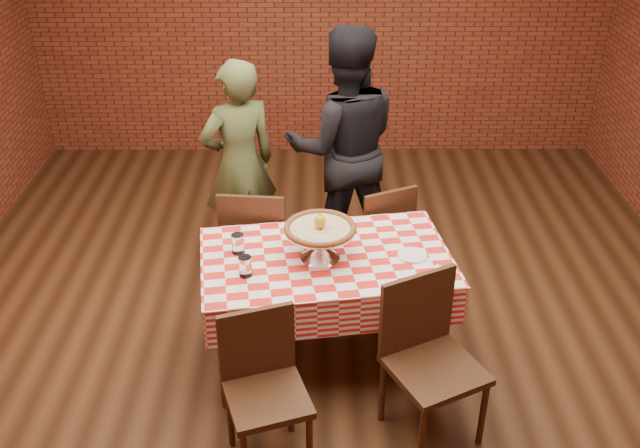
{
  "coord_description": "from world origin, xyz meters",
  "views": [
    {
      "loc": [
        -0.04,
        -3.78,
        3.03
      ],
      "look_at": [
        -0.02,
        -0.15,
        0.92
      ],
      "focal_mm": 39.99,
      "sensor_mm": 36.0,
      "label": 1
    }
  ],
  "objects_px": {
    "chair_far_left": "(258,242)",
    "pizza": "(320,229)",
    "diner_olive": "(239,164)",
    "pizza_stand": "(320,243)",
    "diner_black": "(344,147)",
    "table": "(326,308)",
    "chair_near_right": "(435,367)",
    "chair_near_left": "(267,399)",
    "condiment_caddy": "(330,222)",
    "chair_far_right": "(376,235)",
    "water_glass_left": "(245,266)",
    "water_glass_right": "(238,244)"
  },
  "relations": [
    {
      "from": "chair_far_left",
      "to": "pizza",
      "type": "bearing_deg",
      "value": 127.93
    },
    {
      "from": "water_glass_left",
      "to": "water_glass_right",
      "type": "xyz_separation_m",
      "value": [
        -0.06,
        0.24,
        0.0
      ]
    },
    {
      "from": "water_glass_right",
      "to": "table",
      "type": "bearing_deg",
      "value": -4.83
    },
    {
      "from": "pizza",
      "to": "chair_far_right",
      "type": "bearing_deg",
      "value": 62.87
    },
    {
      "from": "water_glass_right",
      "to": "chair_far_right",
      "type": "relative_size",
      "value": 0.14
    },
    {
      "from": "table",
      "to": "chair_near_right",
      "type": "xyz_separation_m",
      "value": [
        0.58,
        -0.65,
        0.09
      ]
    },
    {
      "from": "diner_black",
      "to": "chair_far_left",
      "type": "bearing_deg",
      "value": 39.51
    },
    {
      "from": "pizza_stand",
      "to": "diner_black",
      "type": "relative_size",
      "value": 0.23
    },
    {
      "from": "table",
      "to": "pizza_stand",
      "type": "relative_size",
      "value": 3.45
    },
    {
      "from": "water_glass_right",
      "to": "chair_near_right",
      "type": "distance_m",
      "value": 1.34
    },
    {
      "from": "pizza_stand",
      "to": "chair_far_right",
      "type": "relative_size",
      "value": 0.48
    },
    {
      "from": "chair_near_right",
      "to": "diner_black",
      "type": "xyz_separation_m",
      "value": [
        -0.43,
        1.91,
        0.43
      ]
    },
    {
      "from": "water_glass_left",
      "to": "diner_olive",
      "type": "xyz_separation_m",
      "value": [
        -0.17,
        1.4,
        -0.03
      ]
    },
    {
      "from": "water_glass_left",
      "to": "pizza_stand",
      "type": "bearing_deg",
      "value": 24.18
    },
    {
      "from": "pizza_stand",
      "to": "pizza",
      "type": "height_order",
      "value": "pizza"
    },
    {
      "from": "pizza",
      "to": "water_glass_left",
      "type": "distance_m",
      "value": 0.48
    },
    {
      "from": "pizza",
      "to": "condiment_caddy",
      "type": "bearing_deg",
      "value": 78.55
    },
    {
      "from": "pizza",
      "to": "diner_black",
      "type": "bearing_deg",
      "value": 81.9
    },
    {
      "from": "diner_olive",
      "to": "diner_black",
      "type": "height_order",
      "value": "diner_black"
    },
    {
      "from": "water_glass_left",
      "to": "chair_near_right",
      "type": "height_order",
      "value": "chair_near_right"
    },
    {
      "from": "water_glass_left",
      "to": "chair_near_left",
      "type": "relative_size",
      "value": 0.14
    },
    {
      "from": "pizza",
      "to": "chair_far_left",
      "type": "distance_m",
      "value": 0.93
    },
    {
      "from": "condiment_caddy",
      "to": "diner_olive",
      "type": "bearing_deg",
      "value": 97.25
    },
    {
      "from": "chair_near_left",
      "to": "diner_olive",
      "type": "relative_size",
      "value": 0.55
    },
    {
      "from": "chair_far_right",
      "to": "diner_olive",
      "type": "relative_size",
      "value": 0.55
    },
    {
      "from": "pizza_stand",
      "to": "chair_near_right",
      "type": "relative_size",
      "value": 0.45
    },
    {
      "from": "chair_near_left",
      "to": "chair_far_right",
      "type": "relative_size",
      "value": 1.01
    },
    {
      "from": "pizza_stand",
      "to": "chair_near_left",
      "type": "relative_size",
      "value": 0.48
    },
    {
      "from": "table",
      "to": "water_glass_left",
      "type": "distance_m",
      "value": 0.67
    },
    {
      "from": "condiment_caddy",
      "to": "chair_far_right",
      "type": "relative_size",
      "value": 0.14
    },
    {
      "from": "pizza",
      "to": "water_glass_right",
      "type": "height_order",
      "value": "pizza"
    },
    {
      "from": "water_glass_left",
      "to": "chair_near_right",
      "type": "bearing_deg",
      "value": -23.5
    },
    {
      "from": "diner_black",
      "to": "diner_olive",
      "type": "bearing_deg",
      "value": -0.63
    },
    {
      "from": "diner_olive",
      "to": "water_glass_left",
      "type": "bearing_deg",
      "value": 69.42
    },
    {
      "from": "condiment_caddy",
      "to": "chair_far_left",
      "type": "distance_m",
      "value": 0.71
    },
    {
      "from": "pizza",
      "to": "diner_olive",
      "type": "xyz_separation_m",
      "value": [
        -0.59,
        1.21,
        -0.16
      ]
    },
    {
      "from": "chair_far_right",
      "to": "diner_black",
      "type": "distance_m",
      "value": 0.71
    },
    {
      "from": "pizza",
      "to": "diner_olive",
      "type": "relative_size",
      "value": 0.26
    },
    {
      "from": "chair_far_right",
      "to": "pizza_stand",
      "type": "bearing_deg",
      "value": 38.53
    },
    {
      "from": "pizza_stand",
      "to": "condiment_caddy",
      "type": "xyz_separation_m",
      "value": [
        0.06,
        0.3,
        -0.03
      ]
    },
    {
      "from": "diner_olive",
      "to": "table",
      "type": "bearing_deg",
      "value": 90.17
    },
    {
      "from": "water_glass_right",
      "to": "chair_far_left",
      "type": "bearing_deg",
      "value": 84.33
    },
    {
      "from": "chair_near_left",
      "to": "chair_far_right",
      "type": "distance_m",
      "value": 1.76
    },
    {
      "from": "diner_olive",
      "to": "diner_black",
      "type": "xyz_separation_m",
      "value": [
        0.77,
        0.07,
        0.11
      ]
    },
    {
      "from": "table",
      "to": "condiment_caddy",
      "type": "relative_size",
      "value": 11.61
    },
    {
      "from": "chair_near_right",
      "to": "condiment_caddy",
      "type": "bearing_deg",
      "value": 93.76
    },
    {
      "from": "chair_far_left",
      "to": "pizza_stand",
      "type": "bearing_deg",
      "value": 127.93
    },
    {
      "from": "diner_black",
      "to": "table",
      "type": "bearing_deg",
      "value": 77.78
    },
    {
      "from": "water_glass_right",
      "to": "chair_far_right",
      "type": "bearing_deg",
      "value": 39.41
    },
    {
      "from": "chair_near_left",
      "to": "table",
      "type": "bearing_deg",
      "value": 51.91
    }
  ]
}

